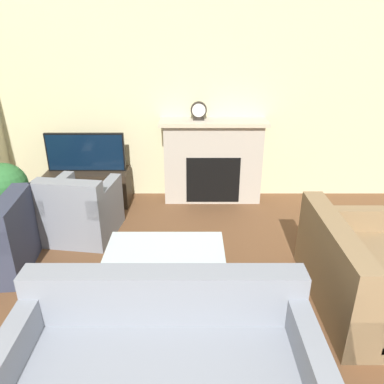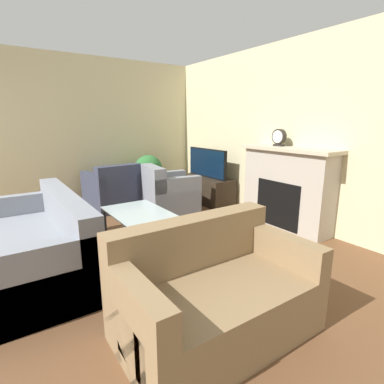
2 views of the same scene
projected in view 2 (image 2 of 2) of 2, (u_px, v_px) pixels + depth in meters
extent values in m
cube|color=beige|center=(268.00, 134.00, 4.83)|extent=(7.81, 0.06, 2.70)
cube|color=beige|center=(76.00, 132.00, 5.48)|extent=(0.06, 7.75, 2.70)
cube|color=#B2A899|center=(287.00, 188.00, 4.39)|extent=(1.37, 0.38, 1.19)
cube|color=black|center=(277.00, 204.00, 4.34)|extent=(0.75, 0.01, 0.67)
cube|color=beige|center=(288.00, 149.00, 4.24)|extent=(1.49, 0.44, 0.05)
cube|color=#2D2319|center=(207.00, 189.00, 5.83)|extent=(1.14, 0.48, 0.50)
cube|color=black|center=(207.00, 163.00, 5.71)|extent=(1.08, 0.05, 0.54)
cube|color=black|center=(206.00, 163.00, 5.69)|extent=(1.04, 0.01, 0.50)
cube|color=gray|center=(29.00, 256.00, 3.05)|extent=(1.98, 0.99, 0.42)
cube|color=gray|center=(66.00, 211.00, 3.17)|extent=(1.98, 0.20, 0.40)
cube|color=gray|center=(19.00, 221.00, 3.76)|extent=(0.14, 0.99, 0.66)
cube|color=gray|center=(41.00, 286.00, 2.28)|extent=(0.14, 0.99, 0.66)
cube|color=#8C704C|center=(218.00, 308.00, 2.20)|extent=(0.86, 1.43, 0.42)
cube|color=#8C704C|center=(193.00, 242.00, 2.37)|extent=(0.20, 1.43, 0.40)
cube|color=#8C704C|center=(135.00, 327.00, 1.82)|extent=(0.86, 0.14, 0.66)
cube|color=#8C704C|center=(277.00, 270.00, 2.53)|extent=(0.86, 0.14, 0.66)
cube|color=#33384C|center=(112.00, 196.00, 5.47)|extent=(0.93, 0.88, 0.42)
cube|color=#33384C|center=(119.00, 177.00, 5.12)|extent=(0.27, 0.82, 0.40)
cube|color=#33384C|center=(128.00, 187.00, 5.64)|extent=(0.88, 0.22, 0.66)
cube|color=#33384C|center=(94.00, 193.00, 5.23)|extent=(0.88, 0.22, 0.66)
cube|color=gray|center=(171.00, 200.00, 5.23)|extent=(0.87, 0.92, 0.42)
cube|color=gray|center=(153.00, 178.00, 5.00)|extent=(0.79, 0.31, 0.40)
cube|color=gray|center=(178.00, 197.00, 4.93)|extent=(0.25, 0.83, 0.66)
cube|color=gray|center=(164.00, 189.00, 5.48)|extent=(0.25, 0.83, 0.66)
cylinder|color=#333338|center=(105.00, 223.00, 4.05)|extent=(0.04, 0.04, 0.41)
cylinder|color=#333338|center=(137.00, 250.00, 3.21)|extent=(0.04, 0.04, 0.41)
cylinder|color=#333338|center=(145.00, 215.00, 4.38)|extent=(0.04, 0.04, 0.41)
cylinder|color=#333338|center=(183.00, 238.00, 3.54)|extent=(0.04, 0.04, 0.41)
cube|color=silver|center=(141.00, 214.00, 3.74)|extent=(1.12, 0.67, 0.02)
cylinder|color=beige|center=(149.00, 194.00, 5.99)|extent=(0.26, 0.26, 0.25)
cylinder|color=#4C3823|center=(149.00, 184.00, 5.95)|extent=(0.03, 0.03, 0.16)
sphere|color=#2D6B33|center=(148.00, 169.00, 5.88)|extent=(0.55, 0.55, 0.55)
cube|color=#28231E|center=(279.00, 145.00, 4.42)|extent=(0.15, 0.07, 0.03)
cylinder|color=#28231E|center=(279.00, 137.00, 4.39)|extent=(0.22, 0.07, 0.22)
cylinder|color=white|center=(277.00, 137.00, 4.37)|extent=(0.18, 0.00, 0.18)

